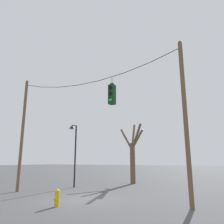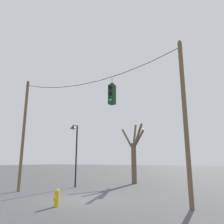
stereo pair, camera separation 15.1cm
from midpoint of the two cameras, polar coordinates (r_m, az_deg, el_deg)
name	(u,v)px [view 2 (the right image)]	position (r m, az deg, el deg)	size (l,w,h in m)	color
ground_plane	(83,199)	(12.66, -7.35, -21.66)	(200.00, 200.00, 0.00)	#4C4C4F
utility_pole_left	(24,133)	(16.73, -21.87, -5.16)	(0.21, 0.21, 7.87)	brown
utility_pole_right	(185,118)	(10.58, 18.97, -1.47)	(0.21, 0.21, 7.87)	brown
span_wire	(88,79)	(13.63, -5.90, 8.64)	(11.16, 0.03, 0.87)	black
traffic_light_near_right_pole	(112,94)	(12.34, 0.35, 4.64)	(0.34, 0.58, 1.63)	#143819
street_lamp	(75,140)	(17.92, -9.51, -7.33)	(0.48, 0.83, 4.88)	black
bare_tree	(134,153)	(20.92, 6.01, -10.65)	(3.07, 3.62, 5.61)	brown
fire_hydrant	(57,197)	(10.87, -13.84, -20.87)	(0.22, 0.30, 0.75)	gold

